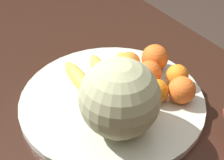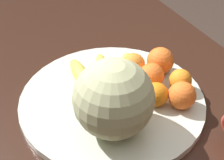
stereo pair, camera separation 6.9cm
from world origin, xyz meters
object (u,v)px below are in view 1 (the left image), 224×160
Objects in this scene: fruit_bowl at (112,99)px; produce_tag at (142,89)px; melon at (120,98)px; orange_front_right at (177,75)px; orange_back_right at (157,91)px; orange_mid_center at (149,73)px; orange_back_left at (182,90)px; kitchen_table at (109,135)px; orange_top_small at (129,63)px; orange_front_left at (155,58)px; banana_bunch at (102,74)px.

fruit_bowl is 4.35× the size of produce_tag.
orange_front_right is (-0.05, 0.20, -0.06)m from melon.
orange_front_right is at bearing 105.76° from orange_back_right.
orange_front_right is 0.54× the size of produce_tag.
orange_back_left is at bearing 15.89° from orange_mid_center.
kitchen_table is at bearing -81.05° from orange_mid_center.
produce_tag is (0.08, -0.01, -0.03)m from orange_top_small.
melon is 2.64× the size of orange_mid_center.
orange_front_right is at bearing 149.19° from orange_back_left.
orange_back_left is at bearing -30.81° from orange_front_right.
orange_front_left is 0.13m from orange_back_right.
orange_back_right reaches higher than banana_bunch.
orange_back_left reaches higher than orange_front_right.
produce_tag is (0.02, -0.03, -0.03)m from orange_mid_center.
orange_back_left is (0.16, 0.12, 0.01)m from banana_bunch.
orange_back_right is at bearing -34.61° from orange_front_left.
orange_front_right is (0.08, 0.01, -0.01)m from orange_front_left.
melon is 1.63× the size of produce_tag.
orange_back_left is at bearing 64.74° from kitchen_table.
melon is at bearing -56.87° from orange_mid_center.
orange_back_right is at bearing 68.02° from kitchen_table.
fruit_bowl is 7.04× the size of orange_mid_center.
orange_front_left is (-0.04, 0.16, 0.04)m from fruit_bowl.
orange_back_left is (0.09, 0.03, 0.00)m from orange_mid_center.
orange_top_small is at bearing 124.61° from fruit_bowl.
orange_mid_center is (-0.02, 0.13, 0.14)m from kitchen_table.
orange_back_left is at bearing -9.84° from orange_front_left.
orange_mid_center is at bearing 131.71° from produce_tag.
orange_top_small is at bearing -164.10° from orange_back_left.
melon is 2.59× the size of orange_back_left.
kitchen_table is 0.20m from melon.
orange_back_left reaches higher than produce_tag.
orange_front_right is 0.88× the size of orange_mid_center.
fruit_bowl is 0.17m from orange_front_left.
orange_mid_center is 1.12× the size of orange_back_right.
melon is at bearing -12.00° from kitchen_table.
orange_front_left is at bearing 145.39° from orange_back_right.
banana_bunch is 3.28× the size of orange_back_right.
melon is 0.18m from orange_back_left.
banana_bunch is 0.15m from orange_back_right.
kitchen_table is 0.15m from produce_tag.
orange_front_left is (-0.14, 0.20, -0.05)m from melon.
banana_bunch reaches higher than fruit_bowl.
orange_mid_center is at bearing 15.92° from orange_top_small.
orange_top_small is (-0.08, 0.11, 0.14)m from kitchen_table.
orange_top_small is (-0.13, 0.00, 0.00)m from orange_back_right.
orange_mid_center is 0.98× the size of orange_back_left.
kitchen_table is 0.24m from orange_front_left.
produce_tag is at bearing -53.88° from orange_front_left.
melon is 2.94× the size of orange_back_right.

